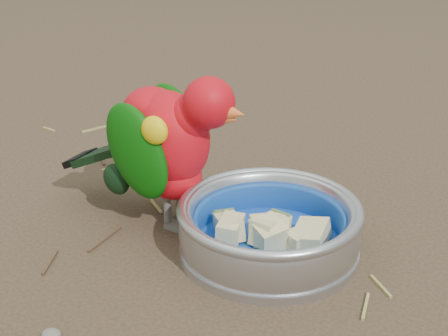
% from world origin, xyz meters
% --- Properties ---
extents(ground, '(60.00, 60.00, 0.00)m').
position_xyz_m(ground, '(0.00, 0.00, 0.00)').
color(ground, '#453525').
extents(food_bowl, '(0.20, 0.20, 0.02)m').
position_xyz_m(food_bowl, '(0.03, 0.10, 0.01)').
color(food_bowl, '#B2B2BA').
rests_on(food_bowl, ground).
extents(bowl_wall, '(0.20, 0.20, 0.04)m').
position_xyz_m(bowl_wall, '(0.03, 0.10, 0.04)').
color(bowl_wall, '#B2B2BA').
rests_on(bowl_wall, food_bowl).
extents(fruit_wedges, '(0.12, 0.12, 0.03)m').
position_xyz_m(fruit_wedges, '(0.03, 0.10, 0.03)').
color(fruit_wedges, beige).
rests_on(fruit_wedges, food_bowl).
extents(lory_parrot, '(0.24, 0.14, 0.18)m').
position_xyz_m(lory_parrot, '(-0.10, 0.13, 0.09)').
color(lory_parrot, red).
rests_on(lory_parrot, ground).
extents(ground_debris, '(0.90, 0.80, 0.01)m').
position_xyz_m(ground_debris, '(0.05, 0.08, 0.00)').
color(ground_debris, '#99904C').
rests_on(ground_debris, ground).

